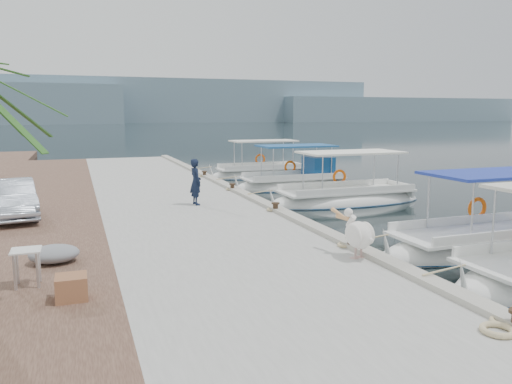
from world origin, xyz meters
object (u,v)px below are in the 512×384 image
fishing_caique_b (495,246)px  fishing_caique_d (295,184)px  fishing_caique_e (261,175)px  pelican (358,234)px  fisherman (196,182)px  parked_car (13,199)px  fishing_caique_c (346,200)px

fishing_caique_b → fishing_caique_d: (-0.48, 12.73, 0.07)m
fishing_caique_e → pelican: (-4.45, -18.40, 0.95)m
fishing_caique_d → fishing_caique_b: bearing=-87.9°
fishing_caique_b → pelican: bearing=-170.8°
fisherman → parked_car: (-6.07, -0.28, -0.24)m
fishing_caique_d → fishing_caique_e: (-0.06, 4.87, -0.07)m
fishing_caique_e → fishing_caique_b: bearing=-88.3°
pelican → fisherman: bearing=104.0°
fishing_caique_c → fishing_caique_e: (-0.33, 9.59, 0.00)m
pelican → parked_car: 11.15m
pelican → parked_car: size_ratio=0.39×
fishing_caique_b → fishing_caique_d: bearing=92.1°
fishing_caique_b → parked_car: 14.79m
fishing_caique_d → fishing_caique_e: 4.87m
fisherman → parked_car: size_ratio=0.46×
fishing_caique_c → fishing_caique_d: size_ratio=1.12×
fishing_caique_d → parked_car: fishing_caique_d is taller
fisherman → parked_car: bearing=84.8°
parked_car → fishing_caique_d: bearing=15.8°
fishing_caique_d → fisherman: bearing=-139.5°
fisherman → pelican: bearing=-173.9°
fishing_caique_d → parked_car: size_ratio=1.72×
fisherman → fishing_caique_b: bearing=-143.7°
fishing_caique_d → parked_car: 13.87m
fishing_caique_e → parked_car: fishing_caique_e is taller
fishing_caique_d → pelican: 14.29m
parked_car → pelican: bearing=-52.7°
fishing_caique_c → parked_car: size_ratio=1.93×
fishing_caique_d → fishing_caique_e: bearing=90.7°
fishing_caique_c → parked_car: bearing=-175.1°
fishing_caique_c → fisherman: size_ratio=4.22×
fishing_caique_e → fishing_caique_d: bearing=-89.3°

